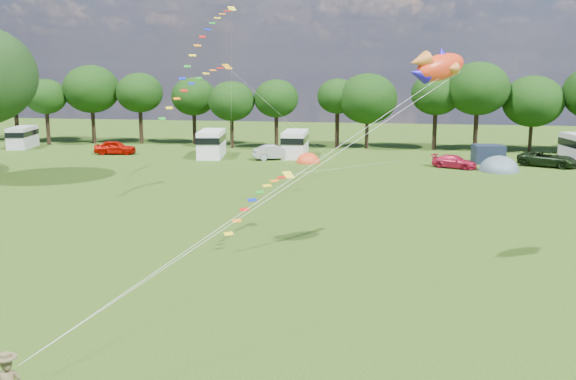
% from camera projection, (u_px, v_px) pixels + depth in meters
% --- Properties ---
extents(ground_plane, '(180.00, 180.00, 0.00)m').
position_uv_depth(ground_plane, '(253.00, 337.00, 23.73)').
color(ground_plane, black).
rests_on(ground_plane, ground).
extents(tree_line, '(102.98, 10.98, 10.27)m').
position_uv_depth(tree_line, '(398.00, 96.00, 74.90)').
color(tree_line, black).
rests_on(tree_line, ground).
extents(car_a, '(4.89, 2.54, 1.55)m').
position_uv_depth(car_a, '(115.00, 147.00, 71.99)').
color(car_a, '#B40B02').
rests_on(car_a, ground).
extents(car_b, '(4.76, 3.31, 1.57)m').
position_uv_depth(car_b, '(276.00, 152.00, 68.02)').
color(car_b, '#A0A2A8').
rests_on(car_b, ground).
extents(car_c, '(4.53, 3.31, 1.25)m').
position_uv_depth(car_c, '(454.00, 162.00, 62.40)').
color(car_c, '#B21735').
rests_on(car_c, ground).
extents(car_d, '(6.28, 4.72, 1.56)m').
position_uv_depth(car_d, '(548.00, 159.00, 63.29)').
color(car_d, black).
rests_on(car_d, ground).
extents(campervan_a, '(3.19, 5.52, 2.54)m').
position_uv_depth(campervan_a, '(23.00, 137.00, 77.54)').
color(campervan_a, '#BDBCBF').
rests_on(campervan_a, ground).
extents(campervan_b, '(3.33, 6.21, 2.90)m').
position_uv_depth(campervan_b, '(212.00, 143.00, 69.83)').
color(campervan_b, white).
rests_on(campervan_b, ground).
extents(campervan_c, '(2.67, 5.85, 2.82)m').
position_uv_depth(campervan_c, '(295.00, 143.00, 69.97)').
color(campervan_c, white).
rests_on(campervan_c, ground).
extents(tent_orange, '(2.55, 2.79, 1.99)m').
position_uv_depth(tent_orange, '(308.00, 162.00, 66.15)').
color(tent_orange, '#E6421A').
rests_on(tent_orange, ground).
extents(tent_greyblue, '(3.84, 4.20, 2.85)m').
position_uv_depth(tent_greyblue, '(499.00, 171.00, 60.85)').
color(tent_greyblue, slate).
rests_on(tent_greyblue, ground).
extents(awning_navy, '(3.25, 2.77, 1.86)m').
position_uv_depth(awning_navy, '(488.00, 154.00, 65.53)').
color(awning_navy, '#161E31').
rests_on(awning_navy, ground).
extents(fish_kite, '(3.24, 3.00, 1.87)m').
position_uv_depth(fish_kite, '(436.00, 67.00, 29.78)').
color(fish_kite, red).
rests_on(fish_kite, ground).
extents(streamer_kite_a, '(3.36, 5.56, 5.76)m').
position_uv_depth(streamer_kite_a, '(211.00, 31.00, 50.34)').
color(streamer_kite_a, yellow).
rests_on(streamer_kite_a, ground).
extents(streamer_kite_b, '(4.27, 4.75, 3.82)m').
position_uv_depth(streamer_kite_b, '(201.00, 82.00, 45.88)').
color(streamer_kite_b, orange).
rests_on(streamer_kite_b, ground).
extents(streamer_kite_c, '(3.17, 4.96, 2.80)m').
position_uv_depth(streamer_kite_c, '(265.00, 193.00, 36.15)').
color(streamer_kite_c, yellow).
rests_on(streamer_kite_c, ground).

